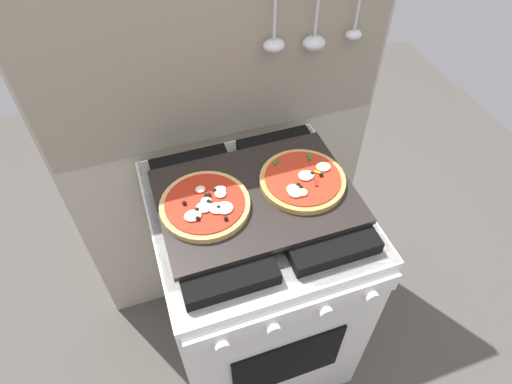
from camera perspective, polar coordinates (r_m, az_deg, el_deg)
The scene contains 6 objects.
ground_plane at distance 1.98m, azimuth 0.00°, elevation -18.43°, with size 4.00×4.00×0.00m, color #4C4742.
kitchen_backsplash at distance 1.52m, azimuth -4.06°, elevation 5.30°, with size 1.10×0.09×1.55m.
stove at distance 1.57m, azimuth 0.02°, elevation -11.81°, with size 0.60×0.64×0.90m.
baking_tray at distance 1.20m, azimuth 0.00°, elevation -0.58°, with size 0.54×0.38×0.02m, color black.
pizza_left at distance 1.17m, azimuth -6.66°, elevation -1.62°, with size 0.24×0.24×0.03m.
pizza_right at distance 1.23m, azimuth 6.11°, elevation 1.63°, with size 0.24×0.24×0.03m.
Camera 1 is at (-0.26, -0.76, 1.81)m, focal length 30.47 mm.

